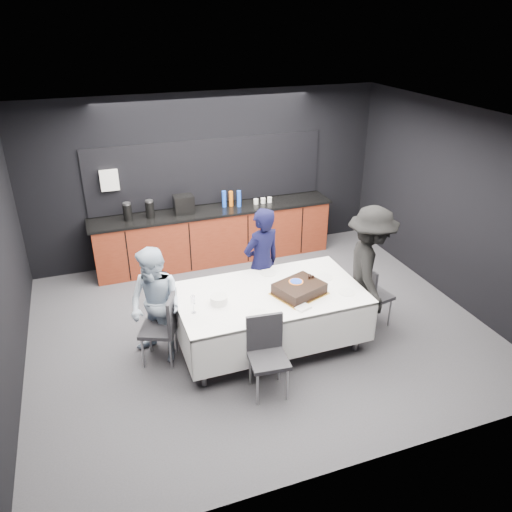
{
  "coord_description": "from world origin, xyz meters",
  "views": [
    {
      "loc": [
        -1.96,
        -5.39,
        3.95
      ],
      "look_at": [
        0.0,
        0.1,
        1.05
      ],
      "focal_mm": 35.0,
      "sensor_mm": 36.0,
      "label": 1
    }
  ],
  "objects_px": {
    "party_table": "(269,302)",
    "chair_near": "(267,350)",
    "chair_left": "(164,324)",
    "person_left": "(156,306)",
    "plate_stack": "(219,300)",
    "person_center": "(262,264)",
    "chair_right": "(370,292)",
    "person_right": "(369,270)",
    "champagne_flute": "(193,301)",
    "cake_assembly": "(299,289)"
  },
  "relations": [
    {
      "from": "champagne_flute",
      "to": "person_left",
      "type": "xyz_separation_m",
      "value": [
        -0.39,
        0.35,
        -0.2
      ]
    },
    {
      "from": "party_table",
      "to": "champagne_flute",
      "type": "distance_m",
      "value": 1.05
    },
    {
      "from": "plate_stack",
      "to": "person_right",
      "type": "relative_size",
      "value": 0.12
    },
    {
      "from": "person_right",
      "to": "cake_assembly",
      "type": "bearing_deg",
      "value": 116.52
    },
    {
      "from": "chair_right",
      "to": "person_center",
      "type": "relative_size",
      "value": 0.57
    },
    {
      "from": "chair_left",
      "to": "chair_right",
      "type": "bearing_deg",
      "value": -3.58
    },
    {
      "from": "party_table",
      "to": "person_center",
      "type": "height_order",
      "value": "person_center"
    },
    {
      "from": "chair_left",
      "to": "person_left",
      "type": "relative_size",
      "value": 0.62
    },
    {
      "from": "chair_near",
      "to": "person_right",
      "type": "distance_m",
      "value": 1.9
    },
    {
      "from": "chair_right",
      "to": "person_right",
      "type": "distance_m",
      "value": 0.34
    },
    {
      "from": "party_table",
      "to": "person_center",
      "type": "relative_size",
      "value": 1.43
    },
    {
      "from": "person_left",
      "to": "person_right",
      "type": "relative_size",
      "value": 0.85
    },
    {
      "from": "chair_right",
      "to": "person_left",
      "type": "xyz_separation_m",
      "value": [
        -2.81,
        0.27,
        0.21
      ]
    },
    {
      "from": "person_left",
      "to": "chair_right",
      "type": "bearing_deg",
      "value": 46.34
    },
    {
      "from": "party_table",
      "to": "cake_assembly",
      "type": "bearing_deg",
      "value": -26.25
    },
    {
      "from": "cake_assembly",
      "to": "plate_stack",
      "type": "xyz_separation_m",
      "value": [
        -1.0,
        0.12,
        -0.02
      ]
    },
    {
      "from": "chair_near",
      "to": "person_left",
      "type": "relative_size",
      "value": 0.62
    },
    {
      "from": "party_table",
      "to": "person_center",
      "type": "bearing_deg",
      "value": 77.57
    },
    {
      "from": "party_table",
      "to": "person_left",
      "type": "relative_size",
      "value": 1.56
    },
    {
      "from": "person_right",
      "to": "chair_left",
      "type": "bearing_deg",
      "value": 106.6
    },
    {
      "from": "champagne_flute",
      "to": "chair_left",
      "type": "relative_size",
      "value": 0.24
    },
    {
      "from": "party_table",
      "to": "chair_left",
      "type": "height_order",
      "value": "chair_left"
    },
    {
      "from": "cake_assembly",
      "to": "person_center",
      "type": "relative_size",
      "value": 0.45
    },
    {
      "from": "chair_left",
      "to": "person_left",
      "type": "xyz_separation_m",
      "value": [
        -0.07,
        0.1,
        0.21
      ]
    },
    {
      "from": "plate_stack",
      "to": "person_right",
      "type": "bearing_deg",
      "value": 0.03
    },
    {
      "from": "party_table",
      "to": "plate_stack",
      "type": "xyz_separation_m",
      "value": [
        -0.67,
        -0.04,
        0.19
      ]
    },
    {
      "from": "person_left",
      "to": "champagne_flute",
      "type": "bearing_deg",
      "value": 9.28
    },
    {
      "from": "plate_stack",
      "to": "chair_left",
      "type": "relative_size",
      "value": 0.23
    },
    {
      "from": "chair_left",
      "to": "champagne_flute",
      "type": "bearing_deg",
      "value": -39.01
    },
    {
      "from": "person_right",
      "to": "person_center",
      "type": "bearing_deg",
      "value": 78.98
    },
    {
      "from": "plate_stack",
      "to": "champagne_flute",
      "type": "bearing_deg",
      "value": -163.84
    },
    {
      "from": "chair_near",
      "to": "person_left",
      "type": "bearing_deg",
      "value": 136.79
    },
    {
      "from": "chair_right",
      "to": "party_table",
      "type": "bearing_deg",
      "value": 177.82
    },
    {
      "from": "chair_near",
      "to": "cake_assembly",
      "type": "bearing_deg",
      "value": 42.94
    },
    {
      "from": "chair_near",
      "to": "person_right",
      "type": "height_order",
      "value": "person_right"
    },
    {
      "from": "cake_assembly",
      "to": "champagne_flute",
      "type": "height_order",
      "value": "champagne_flute"
    },
    {
      "from": "party_table",
      "to": "chair_near",
      "type": "relative_size",
      "value": 2.51
    },
    {
      "from": "chair_near",
      "to": "person_center",
      "type": "bearing_deg",
      "value": 71.87
    },
    {
      "from": "plate_stack",
      "to": "party_table",
      "type": "bearing_deg",
      "value": 3.64
    },
    {
      "from": "champagne_flute",
      "to": "chair_left",
      "type": "xyz_separation_m",
      "value": [
        -0.32,
        0.26,
        -0.4
      ]
    },
    {
      "from": "party_table",
      "to": "person_left",
      "type": "bearing_deg",
      "value": 171.18
    },
    {
      "from": "cake_assembly",
      "to": "plate_stack",
      "type": "relative_size",
      "value": 3.46
    },
    {
      "from": "plate_stack",
      "to": "chair_near",
      "type": "distance_m",
      "value": 0.86
    },
    {
      "from": "champagne_flute",
      "to": "person_right",
      "type": "height_order",
      "value": "person_right"
    },
    {
      "from": "plate_stack",
      "to": "champagne_flute",
      "type": "xyz_separation_m",
      "value": [
        -0.33,
        -0.1,
        0.11
      ]
    },
    {
      "from": "champagne_flute",
      "to": "person_center",
      "type": "xyz_separation_m",
      "value": [
        1.15,
        0.84,
        -0.13
      ]
    },
    {
      "from": "cake_assembly",
      "to": "person_left",
      "type": "height_order",
      "value": "person_left"
    },
    {
      "from": "plate_stack",
      "to": "chair_near",
      "type": "xyz_separation_m",
      "value": [
        0.34,
        -0.73,
        -0.3
      ]
    },
    {
      "from": "person_center",
      "to": "person_left",
      "type": "relative_size",
      "value": 1.09
    },
    {
      "from": "chair_left",
      "to": "person_left",
      "type": "bearing_deg",
      "value": 125.44
    }
  ]
}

